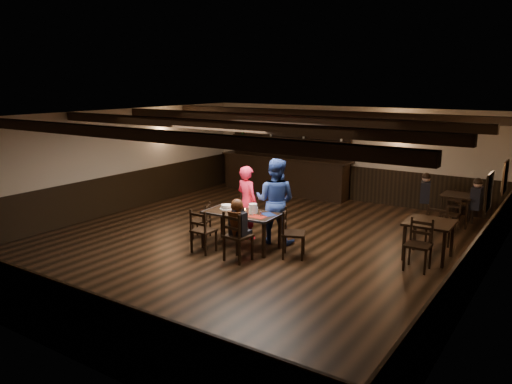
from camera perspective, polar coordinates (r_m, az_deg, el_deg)
The scene contains 25 objects.
ground at distance 10.74m, azimuth -0.55°, elevation -5.93°, with size 10.00×10.00×0.00m, color black.
room_shell at distance 10.34m, azimuth -0.41°, elevation 3.32°, with size 9.02×10.02×2.71m.
dining_table at distance 10.35m, azimuth -1.64°, elevation -2.78°, with size 1.60×0.85×0.75m.
chair_near_left at distance 10.09m, azimuth -6.30°, elevation -4.08°, with size 0.42×0.40×0.91m.
chair_near_right at distance 9.55m, azimuth -2.41°, elevation -4.69°, with size 0.50×0.48×0.99m.
chair_end_left at distance 11.05m, azimuth -5.92°, elevation -2.94°, with size 0.47×0.48×0.80m.
chair_end_right at distance 9.82m, azimuth 3.86°, elevation -4.26°, with size 0.58×0.59×0.98m.
chair_far_pushed at distance 11.85m, azimuth -1.26°, elevation -1.82°, with size 0.38×0.37×0.79m.
woman_pink at distance 10.95m, azimuth -1.02°, elevation -1.18°, with size 0.59×0.39×1.61m, color #FD3858.
man_blue at distance 10.62m, azimuth 2.20°, elevation -1.02°, with size 0.89×0.69×1.83m, color navy.
seated_person at distance 9.53m, azimuth -2.14°, elevation -3.22°, with size 0.33×0.49×0.79m.
cake at distance 10.61m, azimuth -3.37°, elevation -1.72°, with size 0.29×0.29×0.09m.
plate_stack_a at distance 10.32m, azimuth -2.22°, elevation -1.86°, with size 0.18×0.18×0.17m, color white.
plate_stack_b at distance 10.23m, azimuth -0.34°, elevation -1.89°, with size 0.17×0.17×0.20m, color white.
tea_light at distance 10.43m, azimuth -1.28°, elevation -2.05°, with size 0.04×0.04×0.06m.
salt_shaker at distance 10.08m, azimuth -0.40°, elevation -2.45°, with size 0.03×0.03×0.08m, color silver.
pepper_shaker at distance 10.04m, azimuth 0.55°, elevation -2.49°, with size 0.04×0.04×0.09m, color #A5A8AD.
drink_glass at distance 10.32m, azimuth 0.03°, elevation -2.03°, with size 0.07×0.07×0.11m, color silver.
menu_red at distance 10.00m, azimuth 0.15°, elevation -2.83°, with size 0.34×0.24×0.00m, color maroon.
menu_blue at distance 10.17m, azimuth 1.44°, elevation -2.56°, with size 0.31×0.22×0.00m, color #101E50.
bar_counter at distance 15.43m, azimuth 3.41°, elevation 2.55°, with size 4.29×0.70×2.20m.
back_table_a at distance 10.25m, azimuth 19.22°, elevation -3.73°, with size 0.90×0.90×0.75m.
back_table_b at distance 12.93m, azimuth 22.07°, elevation -0.72°, with size 0.75×0.75×0.75m.
bg_patron_left at distance 12.98m, azimuth 18.81°, elevation 0.47°, with size 0.30×0.40×0.74m.
bg_patron_right at distance 12.72m, azimuth 23.93°, elevation -0.18°, with size 0.23×0.37×0.75m.
Camera 1 is at (5.72, -8.42, 3.41)m, focal length 35.00 mm.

